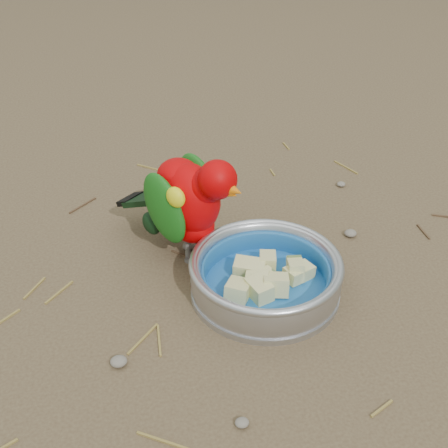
{
  "coord_description": "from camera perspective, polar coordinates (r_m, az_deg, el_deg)",
  "views": [
    {
      "loc": [
        -0.24,
        -0.72,
        0.61
      ],
      "look_at": [
        -0.08,
        0.05,
        0.08
      ],
      "focal_mm": 50.0,
      "sensor_mm": 36.0,
      "label": 1
    }
  ],
  "objects": [
    {
      "name": "food_bowl",
      "position": [
        0.94,
        3.77,
        -5.94
      ],
      "size": [
        0.22,
        0.22,
        0.02
      ],
      "primitive_type": "cylinder",
      "color": "#B2B2BA",
      "rests_on": "ground"
    },
    {
      "name": "fruit_wedges",
      "position": [
        0.93,
        3.82,
        -4.85
      ],
      "size": [
        0.13,
        0.13,
        0.03
      ],
      "primitive_type": null,
      "color": "beige",
      "rests_on": "food_bowl"
    },
    {
      "name": "ground",
      "position": [
        0.98,
        5.18,
        -4.85
      ],
      "size": [
        60.0,
        60.0,
        0.0
      ],
      "primitive_type": "plane",
      "color": "brown"
    },
    {
      "name": "lory_parrot",
      "position": [
        0.97,
        -3.15,
        1.52
      ],
      "size": [
        0.23,
        0.24,
        0.18
      ],
      "primitive_type": null,
      "rotation": [
        0.0,
        0.0,
        -2.46
      ],
      "color": "#B50002",
      "rests_on": "ground"
    },
    {
      "name": "bowl_wall",
      "position": [
        0.92,
        3.84,
        -4.51
      ],
      "size": [
        0.22,
        0.22,
        0.04
      ],
      "primitive_type": null,
      "color": "#B2B2BA",
      "rests_on": "food_bowl"
    },
    {
      "name": "ground_debris",
      "position": [
        1.04,
        4.67,
        -1.91
      ],
      "size": [
        0.9,
        0.8,
        0.01
      ],
      "primitive_type": null,
      "color": "olive",
      "rests_on": "ground"
    }
  ]
}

